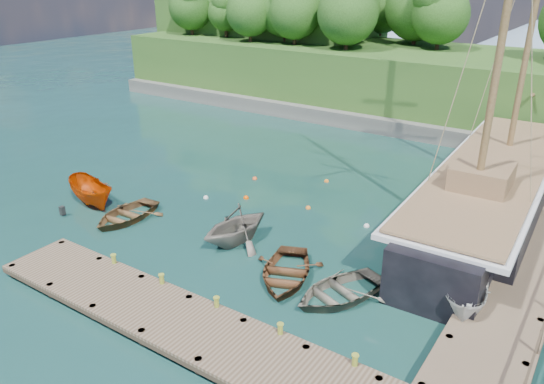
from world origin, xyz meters
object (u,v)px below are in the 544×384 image
Objects in this scene: rowboat_0 at (126,219)px; motorboat_orange at (93,204)px; rowboat_3 at (339,298)px; cabin_boat_white at (464,308)px; rowboat_2 at (285,279)px; schooner at (490,193)px; rowboat_1 at (236,242)px.

rowboat_0 is 0.95× the size of motorboat_orange.
rowboat_0 is at bearing -158.44° from rowboat_3.
motorboat_orange is at bearing 173.56° from cabin_boat_white.
cabin_boat_white is at bearing -5.24° from rowboat_2.
rowboat_2 is (10.65, -0.19, 0.00)m from rowboat_0.
rowboat_3 is 0.15× the size of schooner.
rowboat_3 is at bearing -2.48° from rowboat_1.
rowboat_3 is 16.54m from motorboat_orange.
rowboat_2 is at bearing -116.87° from schooner.
cabin_boat_white is at bearing 3.69° from rowboat_0.
rowboat_1 is 4.29m from rowboat_2.
rowboat_2 is at bearing -10.86° from rowboat_1.
rowboat_0 is 0.94× the size of cabin_boat_white.
cabin_boat_white reaches higher than rowboat_2.
cabin_boat_white is at bearing 13.92° from rowboat_1.
rowboat_1 is 0.14× the size of schooner.
rowboat_0 is 10.66m from rowboat_2.
cabin_boat_white is (21.19, 1.76, 0.00)m from motorboat_orange.
rowboat_0 is 13.35m from rowboat_3.
motorboat_orange is at bearing 155.59° from rowboat_2.
rowboat_3 is at bearing -105.88° from schooner.
rowboat_1 is at bearing 172.37° from cabin_boat_white.
schooner is at bearing 42.31° from rowboat_2.
rowboat_2 is at bearing -3.89° from rowboat_0.
motorboat_orange is (-13.85, 0.50, 0.00)m from rowboat_2.
rowboat_1 is 0.91× the size of cabin_boat_white.
rowboat_0 is 20.51m from schooner.
rowboat_1 reaches higher than rowboat_3.
rowboat_0 is 18.12m from cabin_boat_white.
motorboat_orange is at bearing -150.52° from schooner.
rowboat_1 is 6.87m from rowboat_3.
schooner reaches higher than rowboat_0.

